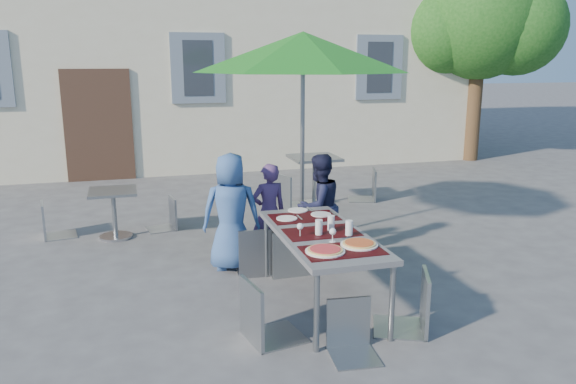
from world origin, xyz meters
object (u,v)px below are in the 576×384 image
object	(u,v)px
pizza_near_left	(325,250)
bg_chair_r_0	(166,195)
chair_5	(352,297)
child_2	(319,206)
chair_2	(334,228)
patio_umbrella	(303,53)
cafe_table_0	(114,208)
chair_1	(289,224)
chair_3	(263,274)
bg_chair_r_1	(369,166)
chair_0	(257,221)
dining_table	(321,238)
child_1	(269,212)
bg_chair_l_1	(288,170)
bg_chair_l_0	(49,198)
child_0	(231,212)
chair_4	(415,266)
pizza_near_right	(359,244)
cafe_table_1	(314,170)

from	to	relation	value
pizza_near_left	bg_chair_r_0	xyz separation A→B (m)	(-1.12, 3.59, -0.27)
pizza_near_left	chair_5	xyz separation A→B (m)	(0.09, -0.41, -0.27)
child_2	chair_2	world-z (taller)	child_2
pizza_near_left	patio_umbrella	distance (m)	3.13
chair_5	cafe_table_0	bearing A→B (deg)	117.10
patio_umbrella	bg_chair_r_0	xyz separation A→B (m)	(-1.72, 1.02, -1.95)
child_2	chair_5	size ratio (longest dim) A/B	1.50
chair_2	bg_chair_r_0	bearing A→B (deg)	129.28
chair_1	child_2	bearing A→B (deg)	42.89
chair_3	bg_chair_r_1	size ratio (longest dim) A/B	1.02
chair_0	cafe_table_0	xyz separation A→B (m)	(-1.57, 1.82, -0.19)
dining_table	chair_2	world-z (taller)	chair_2
child_1	bg_chair_l_1	xyz separation A→B (m)	(0.89, 2.26, 0.04)
bg_chair_l_0	bg_chair_l_1	xyz separation A→B (m)	(3.55, 0.62, 0.08)
child_2	chair_0	distance (m)	0.93
chair_0	bg_chair_r_1	size ratio (longest dim) A/B	1.03
child_0	bg_chair_l_0	distance (m)	2.84
chair_0	chair_3	bearing A→B (deg)	-101.28
chair_5	bg_chair_r_1	distance (m)	5.28
chair_0	bg_chair_l_0	bearing A→B (deg)	138.98
bg_chair_r_0	chair_3	bearing A→B (deg)	-81.10
child_1	chair_5	xyz separation A→B (m)	(0.10, -2.40, -0.10)
cafe_table_0	bg_chair_l_0	xyz separation A→B (m)	(-0.83, 0.28, 0.12)
chair_5	cafe_table_0	size ratio (longest dim) A/B	1.28
patio_umbrella	bg_chair_r_0	bearing A→B (deg)	149.41
child_1	chair_1	distance (m)	0.58
bg_chair_r_1	chair_4	bearing A→B (deg)	-109.17
pizza_near_right	dining_table	bearing A→B (deg)	112.31
pizza_near_left	chair_1	size ratio (longest dim) A/B	0.34
bg_chair_r_1	pizza_near_left	bearing A→B (deg)	-118.34
patio_umbrella	cafe_table_1	xyz separation A→B (m)	(0.75, 1.71, -1.86)
chair_1	child_0	bearing A→B (deg)	148.96
chair_1	dining_table	bearing A→B (deg)	-85.25
pizza_near_left	chair_0	bearing A→B (deg)	99.38
dining_table	child_0	size ratio (longest dim) A/B	1.36
patio_umbrella	bg_chair_r_1	bearing A→B (deg)	45.52
chair_4	bg_chair_l_1	bearing A→B (deg)	88.55
chair_4	bg_chair_r_0	size ratio (longest dim) A/B	1.19
chair_0	cafe_table_1	size ratio (longest dim) A/B	1.27
chair_4	patio_umbrella	size ratio (longest dim) A/B	0.37
bg_chair_r_0	pizza_near_left	bearing A→B (deg)	-72.66
cafe_table_0	bg_chair_r_1	size ratio (longest dim) A/B	0.66
pizza_near_left	chair_1	bearing A→B (deg)	86.51
child_0	patio_umbrella	xyz separation A→B (m)	(1.10, 0.80, 1.77)
chair_0	chair_5	world-z (taller)	chair_0
chair_2	cafe_table_1	size ratio (longest dim) A/B	1.04
dining_table	cafe_table_1	world-z (taller)	cafe_table_1
chair_2	chair_5	xyz separation A→B (m)	(-0.53, -1.86, 0.00)
chair_4	cafe_table_0	size ratio (longest dim) A/B	1.54
bg_chair_l_0	bg_chair_r_1	xyz separation A→B (m)	(5.01, 0.74, 0.05)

